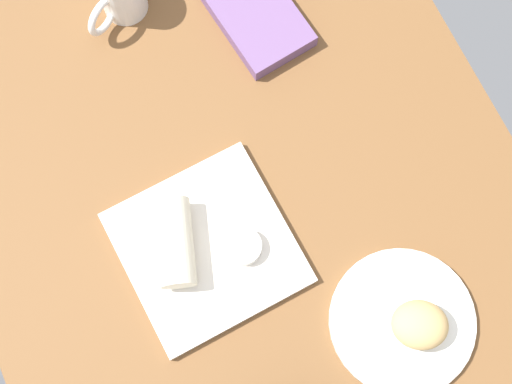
{
  "coord_description": "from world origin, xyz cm",
  "views": [
    {
      "loc": [
        33.09,
        -11.01,
        122.74
      ],
      "look_at": [
        5.0,
        2.05,
        7.0
      ],
      "focal_mm": 53.02,
      "sensor_mm": 36.0,
      "label": 1
    }
  ],
  "objects": [
    {
      "name": "sauce_cup",
      "position": [
        12.08,
        -3.45,
        6.7
      ],
      "size": [
        5.86,
        5.86,
        2.03
      ],
      "color": "silver",
      "rests_on": "square_plate"
    },
    {
      "name": "breakfast_wrap",
      "position": [
        7.41,
        -12.8,
        8.4
      ],
      "size": [
        14.68,
        9.62,
        5.61
      ],
      "primitive_type": "cylinder",
      "rotation": [
        1.57,
        0.0,
        4.39
      ],
      "color": "beige",
      "rests_on": "square_plate"
    },
    {
      "name": "book_stack",
      "position": [
        -23.31,
        15.54,
        5.49
      ],
      "size": [
        19.82,
        14.69,
        2.97
      ],
      "color": "#6B4C7A",
      "rests_on": "dining_table"
    },
    {
      "name": "scone_pastry",
      "position": [
        34.38,
        15.56,
        7.99
      ],
      "size": [
        10.93,
        11.31,
        5.18
      ],
      "primitive_type": "ellipsoid",
      "rotation": [
        0.0,
        0.0,
        4.17
      ],
      "color": "tan",
      "rests_on": "round_plate"
    },
    {
      "name": "dining_table",
      "position": [
        0.0,
        0.0,
        2.0
      ],
      "size": [
        110.0,
        90.0,
        4.0
      ],
      "primitive_type": "cube",
      "color": "brown",
      "rests_on": "ground"
    },
    {
      "name": "round_plate",
      "position": [
        32.78,
        14.1,
        4.7
      ],
      "size": [
        22.7,
        22.7,
        1.4
      ],
      "primitive_type": "cylinder",
      "color": "white",
      "rests_on": "dining_table"
    },
    {
      "name": "square_plate",
      "position": [
        9.49,
        -8.64,
        4.8
      ],
      "size": [
        27.27,
        27.27,
        1.6
      ],
      "primitive_type": "cube",
      "rotation": [
        0.0,
        0.0,
        0.06
      ],
      "color": "silver",
      "rests_on": "dining_table"
    }
  ]
}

